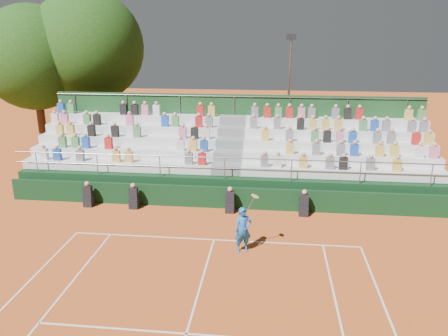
# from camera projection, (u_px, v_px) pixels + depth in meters

# --- Properties ---
(ground) EXTENTS (90.00, 90.00, 0.00)m
(ground) POSITION_uv_depth(u_px,v_px,m) (214.00, 240.00, 16.73)
(ground) COLOR #C45620
(ground) RESTS_ON ground
(courtside_wall) EXTENTS (20.00, 0.15, 1.00)m
(courtside_wall) POSITION_uv_depth(u_px,v_px,m) (223.00, 198.00, 19.62)
(courtside_wall) COLOR black
(courtside_wall) RESTS_ON ground
(line_officials) EXTENTS (10.09, 0.40, 1.19)m
(line_officials) POSITION_uv_depth(u_px,v_px,m) (187.00, 200.00, 19.36)
(line_officials) COLOR black
(line_officials) RESTS_ON ground
(grandstand) EXTENTS (20.00, 5.20, 4.40)m
(grandstand) POSITION_uv_depth(u_px,v_px,m) (231.00, 164.00, 22.51)
(grandstand) COLOR black
(grandstand) RESTS_ON ground
(tennis_player) EXTENTS (0.89, 0.59, 2.22)m
(tennis_player) POSITION_uv_depth(u_px,v_px,m) (243.00, 230.00, 15.63)
(tennis_player) COLOR blue
(tennis_player) RESTS_ON ground
(tree_west) EXTENTS (6.42, 6.42, 9.30)m
(tree_west) POSITION_uv_depth(u_px,v_px,m) (34.00, 58.00, 26.99)
(tree_west) COLOR #3D2316
(tree_west) RESTS_ON ground
(tree_east) EXTENTS (7.02, 7.02, 10.22)m
(tree_east) POSITION_uv_depth(u_px,v_px,m) (88.00, 47.00, 27.67)
(tree_east) COLOR #3D2316
(tree_east) RESTS_ON ground
(floodlight_mast) EXTENTS (0.60, 0.25, 7.51)m
(floodlight_mast) POSITION_uv_depth(u_px,v_px,m) (289.00, 85.00, 27.52)
(floodlight_mast) COLOR gray
(floodlight_mast) RESTS_ON ground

